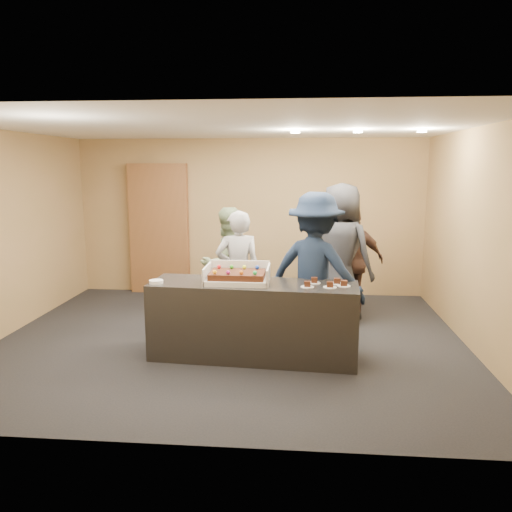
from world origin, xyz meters
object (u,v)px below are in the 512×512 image
(person_sage_man, at_px, (227,264))
(person_navy_man, at_px, (315,271))
(person_server_grey, at_px, (238,272))
(person_dark_suit, at_px, (340,253))
(serving_counter, at_px, (253,320))
(person_brown_extra, at_px, (352,262))
(storage_cabinet, at_px, (159,229))
(sheet_cake, at_px, (237,274))
(cake_box, at_px, (238,278))
(plate_stack, at_px, (156,282))

(person_sage_man, relative_size, person_navy_man, 0.86)
(person_server_grey, xyz_separation_m, person_dark_suit, (1.41, 0.65, 0.17))
(serving_counter, bearing_deg, person_brown_extra, 57.49)
(person_brown_extra, bearing_deg, storage_cabinet, -37.06)
(person_dark_suit, bearing_deg, person_sage_man, 37.86)
(serving_counter, xyz_separation_m, person_sage_man, (-0.53, 1.48, 0.38))
(person_navy_man, bearing_deg, sheet_cake, 49.98)
(serving_counter, relative_size, person_sage_man, 1.45)
(cake_box, height_order, person_navy_man, person_navy_man)
(plate_stack, height_order, person_navy_man, person_navy_man)
(sheet_cake, xyz_separation_m, plate_stack, (-0.93, -0.12, -0.08))
(serving_counter, distance_m, cake_box, 0.53)
(cake_box, relative_size, sheet_cake, 1.17)
(person_sage_man, distance_m, person_navy_man, 1.63)
(person_server_grey, relative_size, person_dark_suit, 0.83)
(sheet_cake, distance_m, person_navy_man, 1.02)
(cake_box, distance_m, person_brown_extra, 2.31)
(person_dark_suit, bearing_deg, person_server_grey, 59.67)
(serving_counter, height_order, person_navy_man, person_navy_man)
(cake_box, bearing_deg, person_sage_man, 103.34)
(person_server_grey, xyz_separation_m, person_sage_man, (-0.24, 0.56, -0.00))
(serving_counter, relative_size, person_server_grey, 1.45)
(cake_box, distance_m, plate_stack, 0.94)
(plate_stack, bearing_deg, person_server_grey, 51.55)
(storage_cabinet, bearing_deg, plate_stack, -74.89)
(cake_box, bearing_deg, serving_counter, -8.35)
(serving_counter, xyz_separation_m, person_dark_suit, (1.12, 1.56, 0.55))
(plate_stack, height_order, person_server_grey, person_server_grey)
(person_brown_extra, xyz_separation_m, person_dark_suit, (-0.20, -0.21, 0.17))
(serving_counter, relative_size, person_navy_man, 1.24)
(cake_box, xyz_separation_m, person_server_grey, (-0.11, 0.88, -0.12))
(serving_counter, distance_m, person_brown_extra, 2.24)
(storage_cabinet, xyz_separation_m, person_navy_man, (2.67, -2.51, -0.18))
(person_navy_man, height_order, person_dark_suit, person_dark_suit)
(sheet_cake, bearing_deg, person_sage_man, 103.09)
(serving_counter, distance_m, person_sage_man, 1.61)
(plate_stack, xyz_separation_m, person_sage_man, (0.58, 1.60, -0.09))
(cake_box, bearing_deg, person_dark_suit, 49.70)
(serving_counter, distance_m, person_server_grey, 1.03)
(sheet_cake, bearing_deg, plate_stack, -172.43)
(cake_box, height_order, person_brown_extra, person_brown_extra)
(storage_cabinet, bearing_deg, person_server_grey, -51.05)
(cake_box, height_order, sheet_cake, cake_box)
(sheet_cake, distance_m, person_brown_extra, 2.33)
(serving_counter, relative_size, person_brown_extra, 1.44)
(plate_stack, bearing_deg, storage_cabinet, 105.11)
(storage_cabinet, height_order, sheet_cake, storage_cabinet)
(person_brown_extra, bearing_deg, person_sage_man, -7.85)
(storage_cabinet, distance_m, cake_box, 3.42)
(storage_cabinet, bearing_deg, person_navy_man, -43.21)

